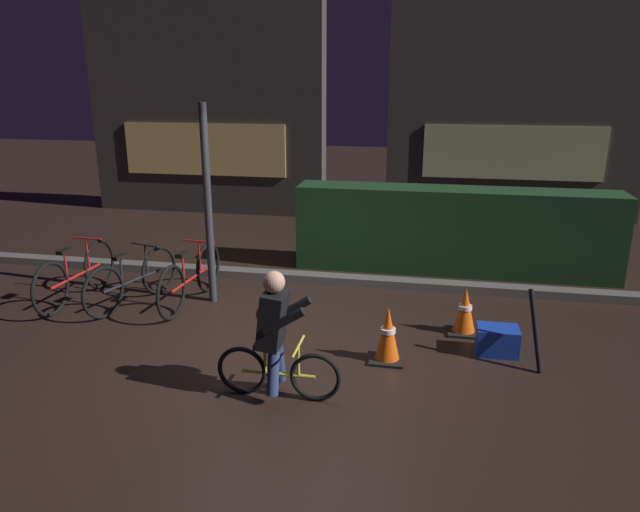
{
  "coord_description": "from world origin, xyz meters",
  "views": [
    {
      "loc": [
        1.43,
        -5.73,
        2.87
      ],
      "look_at": [
        0.2,
        0.6,
        0.9
      ],
      "focal_mm": 32.7,
      "sensor_mm": 36.0,
      "label": 1
    }
  ],
  "objects_px": {
    "parked_bike_left_mid": "(132,280)",
    "cyclist": "(275,334)",
    "parked_bike_leftmost": "(76,275)",
    "blue_crate": "(497,340)",
    "traffic_cone_near": "(388,335)",
    "street_post": "(208,206)",
    "closed_umbrella": "(535,330)",
    "traffic_cone_far": "(465,311)",
    "parked_bike_center_left": "(191,278)"
  },
  "relations": [
    {
      "from": "parked_bike_leftmost",
      "to": "closed_umbrella",
      "type": "distance_m",
      "value": 5.77
    },
    {
      "from": "street_post",
      "to": "blue_crate",
      "type": "xyz_separation_m",
      "value": [
        3.61,
        -0.9,
        -1.15
      ]
    },
    {
      "from": "parked_bike_leftmost",
      "to": "traffic_cone_far",
      "type": "bearing_deg",
      "value": -88.61
    },
    {
      "from": "parked_bike_center_left",
      "to": "street_post",
      "type": "bearing_deg",
      "value": -50.15
    },
    {
      "from": "street_post",
      "to": "parked_bike_left_mid",
      "type": "relative_size",
      "value": 1.62
    },
    {
      "from": "parked_bike_left_mid",
      "to": "closed_umbrella",
      "type": "bearing_deg",
      "value": -82.98
    },
    {
      "from": "street_post",
      "to": "traffic_cone_far",
      "type": "relative_size",
      "value": 4.61
    },
    {
      "from": "street_post",
      "to": "traffic_cone_far",
      "type": "height_order",
      "value": "street_post"
    },
    {
      "from": "parked_bike_center_left",
      "to": "closed_umbrella",
      "type": "bearing_deg",
      "value": -99.37
    },
    {
      "from": "traffic_cone_near",
      "to": "blue_crate",
      "type": "relative_size",
      "value": 1.37
    },
    {
      "from": "traffic_cone_far",
      "to": "cyclist",
      "type": "height_order",
      "value": "cyclist"
    },
    {
      "from": "parked_bike_leftmost",
      "to": "parked_bike_center_left",
      "type": "xyz_separation_m",
      "value": [
        1.55,
        0.18,
        -0.0
      ]
    },
    {
      "from": "street_post",
      "to": "parked_bike_center_left",
      "type": "relative_size",
      "value": 1.5
    },
    {
      "from": "blue_crate",
      "to": "traffic_cone_far",
      "type": "bearing_deg",
      "value": 125.04
    },
    {
      "from": "parked_bike_left_mid",
      "to": "parked_bike_center_left",
      "type": "bearing_deg",
      "value": -60.46
    },
    {
      "from": "traffic_cone_far",
      "to": "closed_umbrella",
      "type": "height_order",
      "value": "closed_umbrella"
    },
    {
      "from": "parked_bike_leftmost",
      "to": "parked_bike_left_mid",
      "type": "height_order",
      "value": "parked_bike_leftmost"
    },
    {
      "from": "parked_bike_leftmost",
      "to": "closed_umbrella",
      "type": "relative_size",
      "value": 2.06
    },
    {
      "from": "parked_bike_leftmost",
      "to": "closed_umbrella",
      "type": "xyz_separation_m",
      "value": [
        5.71,
        -0.81,
        0.04
      ]
    },
    {
      "from": "street_post",
      "to": "closed_umbrella",
      "type": "distance_m",
      "value": 4.2
    },
    {
      "from": "parked_bike_leftmost",
      "to": "parked_bike_center_left",
      "type": "height_order",
      "value": "parked_bike_leftmost"
    },
    {
      "from": "street_post",
      "to": "parked_bike_center_left",
      "type": "bearing_deg",
      "value": -144.06
    },
    {
      "from": "traffic_cone_far",
      "to": "parked_bike_leftmost",
      "type": "bearing_deg",
      "value": 179.09
    },
    {
      "from": "street_post",
      "to": "traffic_cone_far",
      "type": "bearing_deg",
      "value": -7.4
    },
    {
      "from": "parked_bike_left_mid",
      "to": "closed_umbrella",
      "type": "relative_size",
      "value": 1.89
    },
    {
      "from": "traffic_cone_near",
      "to": "blue_crate",
      "type": "xyz_separation_m",
      "value": [
        1.16,
        0.4,
        -0.14
      ]
    },
    {
      "from": "traffic_cone_near",
      "to": "cyclist",
      "type": "bearing_deg",
      "value": -136.48
    },
    {
      "from": "parked_bike_leftmost",
      "to": "blue_crate",
      "type": "xyz_separation_m",
      "value": [
        5.38,
        -0.56,
        -0.21
      ]
    },
    {
      "from": "closed_umbrella",
      "to": "traffic_cone_far",
      "type": "bearing_deg",
      "value": 16.56
    },
    {
      "from": "parked_bike_center_left",
      "to": "traffic_cone_far",
      "type": "distance_m",
      "value": 3.51
    },
    {
      "from": "traffic_cone_near",
      "to": "cyclist",
      "type": "relative_size",
      "value": 0.49
    },
    {
      "from": "street_post",
      "to": "blue_crate",
      "type": "bearing_deg",
      "value": -14.01
    },
    {
      "from": "closed_umbrella",
      "to": "street_post",
      "type": "bearing_deg",
      "value": 47.85
    },
    {
      "from": "parked_bike_left_mid",
      "to": "traffic_cone_near",
      "type": "bearing_deg",
      "value": -89.3
    },
    {
      "from": "parked_bike_center_left",
      "to": "traffic_cone_near",
      "type": "bearing_deg",
      "value": -109.03
    },
    {
      "from": "parked_bike_left_mid",
      "to": "traffic_cone_near",
      "type": "distance_m",
      "value": 3.55
    },
    {
      "from": "parked_bike_left_mid",
      "to": "blue_crate",
      "type": "relative_size",
      "value": 3.64
    },
    {
      "from": "traffic_cone_near",
      "to": "parked_bike_center_left",
      "type": "bearing_deg",
      "value": 157.06
    },
    {
      "from": "parked_bike_center_left",
      "to": "cyclist",
      "type": "bearing_deg",
      "value": -136.18
    },
    {
      "from": "parked_bike_left_mid",
      "to": "street_post",
      "type": "bearing_deg",
      "value": -54.31
    },
    {
      "from": "cyclist",
      "to": "closed_umbrella",
      "type": "relative_size",
      "value": 1.47
    },
    {
      "from": "parked_bike_left_mid",
      "to": "cyclist",
      "type": "height_order",
      "value": "cyclist"
    },
    {
      "from": "blue_crate",
      "to": "closed_umbrella",
      "type": "xyz_separation_m",
      "value": [
        0.33,
        -0.25,
        0.26
      ]
    },
    {
      "from": "street_post",
      "to": "parked_bike_leftmost",
      "type": "xyz_separation_m",
      "value": [
        -1.78,
        -0.34,
        -0.93
      ]
    },
    {
      "from": "parked_bike_leftmost",
      "to": "traffic_cone_near",
      "type": "bearing_deg",
      "value": -100.44
    },
    {
      "from": "parked_bike_leftmost",
      "to": "parked_bike_center_left",
      "type": "relative_size",
      "value": 1.01
    },
    {
      "from": "parked_bike_left_mid",
      "to": "blue_crate",
      "type": "distance_m",
      "value": 4.61
    },
    {
      "from": "street_post",
      "to": "parked_bike_left_mid",
      "type": "height_order",
      "value": "street_post"
    },
    {
      "from": "parked_bike_center_left",
      "to": "cyclist",
      "type": "height_order",
      "value": "cyclist"
    },
    {
      "from": "traffic_cone_near",
      "to": "traffic_cone_far",
      "type": "relative_size",
      "value": 1.07
    }
  ]
}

